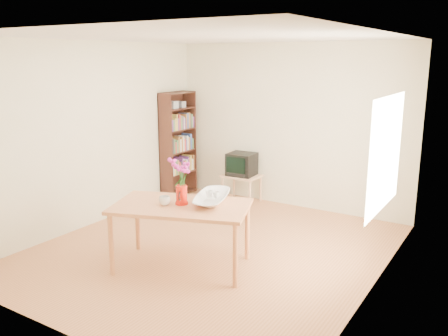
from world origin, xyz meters
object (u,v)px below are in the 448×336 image
Objects in this scene: bowl at (212,181)px; pitcher at (182,196)px; mug at (165,201)px; television at (242,164)px; table at (181,211)px.

pitcher is at bearing -131.96° from bowl.
television is (-0.54, 2.68, -0.15)m from mug.
bowl is 1.16× the size of television.
table is 0.49m from bowl.
table is at bearing -98.43° from pitcher.
mug is (-0.14, -0.13, -0.05)m from pitcher.
table is 0.22m from mug.
pitcher is at bearing 85.35° from table.
table is 0.18m from pitcher.
bowl reaches higher than pitcher.
mug is 0.29× the size of television.
television is (-0.92, 2.29, -0.35)m from bowl.
pitcher reaches higher than television.
mug is at bearing -164.00° from table.
table is at bearing 177.55° from mug.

